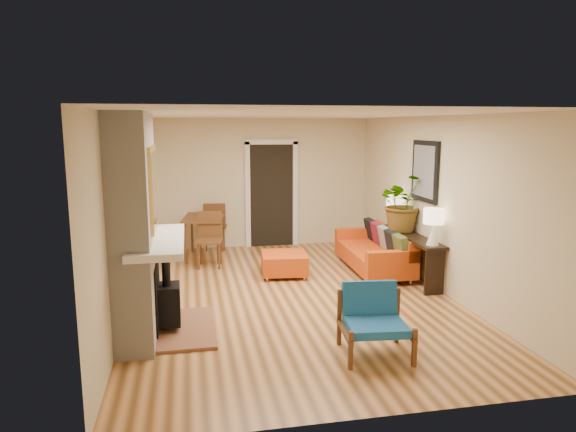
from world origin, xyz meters
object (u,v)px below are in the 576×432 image
object	(u,v)px
lamp_near	(433,222)
sofa	(377,251)
dining_table	(208,225)
ottoman	(284,263)
console_table	(411,244)
blue_chair	(373,316)
houseplant	(404,202)
lamp_far	(395,207)

from	to	relation	value
lamp_near	sofa	bearing A→B (deg)	104.88
dining_table	sofa	bearing A→B (deg)	-27.09
ottoman	console_table	xyz separation A→B (m)	(1.97, -0.56, 0.36)
dining_table	console_table	bearing A→B (deg)	-32.32
sofa	blue_chair	world-z (taller)	sofa
houseplant	sofa	bearing A→B (deg)	142.53
dining_table	ottoman	bearing A→B (deg)	-50.49
lamp_near	lamp_far	distance (m)	1.42
blue_chair	lamp_far	distance (m)	3.58
ottoman	dining_table	distance (m)	1.89
ottoman	lamp_far	xyz separation A→B (m)	(1.97, 0.11, 0.85)
sofa	ottoman	xyz separation A→B (m)	(-1.62, 0.01, -0.12)
sofa	console_table	world-z (taller)	sofa
sofa	lamp_near	bearing A→B (deg)	-75.12
lamp_near	houseplant	world-z (taller)	houseplant
sofa	blue_chair	xyz separation A→B (m)	(-1.21, -3.04, 0.07)
ottoman	dining_table	xyz separation A→B (m)	(-1.17, 1.42, 0.41)
blue_chair	dining_table	distance (m)	4.75
sofa	dining_table	distance (m)	3.15
houseplant	console_table	bearing A→B (deg)	-88.09
ottoman	houseplant	size ratio (longest dim) A/B	0.84
sofa	lamp_far	distance (m)	0.81
ottoman	lamp_far	bearing A→B (deg)	3.34
ottoman	dining_table	size ratio (longest dim) A/B	0.44
blue_chair	console_table	xyz separation A→B (m)	(1.56, 2.48, 0.17)
ottoman	lamp_near	world-z (taller)	lamp_near
blue_chair	lamp_near	size ratio (longest dim) A/B	1.44
lamp_near	houseplant	distance (m)	1.05
blue_chair	lamp_near	distance (m)	2.43
houseplant	dining_table	bearing A→B (deg)	151.69
blue_chair	console_table	bearing A→B (deg)	57.92
sofa	lamp_near	world-z (taller)	lamp_near
lamp_near	lamp_far	world-z (taller)	same
lamp_near	blue_chair	bearing A→B (deg)	-131.75
console_table	houseplant	bearing A→B (deg)	91.91
dining_table	houseplant	xyz separation A→B (m)	(3.13, -1.69, 0.58)
ottoman	blue_chair	distance (m)	3.08
blue_chair	lamp_near	world-z (taller)	lamp_near
dining_table	console_table	size ratio (longest dim) A/B	0.98
console_table	dining_table	bearing A→B (deg)	147.68
blue_chair	lamp_near	bearing A→B (deg)	48.25
lamp_near	lamp_far	bearing A→B (deg)	90.00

